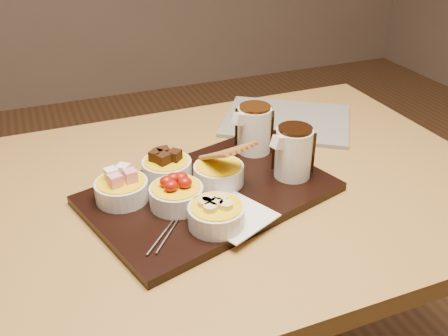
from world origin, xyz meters
name	(u,v)px	position (x,y,z in m)	size (l,w,h in m)	color
dining_table	(211,225)	(0.00, 0.00, 0.65)	(1.20, 0.80, 0.75)	#A9813E
serving_board	(210,193)	(-0.02, -0.04, 0.76)	(0.46, 0.30, 0.02)	black
napkin	(234,216)	(-0.01, -0.14, 0.77)	(0.12, 0.12, 0.00)	white
bowl_marshmallows	(122,191)	(-0.18, -0.01, 0.79)	(0.10, 0.10, 0.04)	silver
bowl_cake	(167,169)	(-0.08, 0.03, 0.79)	(0.10, 0.10, 0.04)	silver
bowl_strawberries	(177,196)	(-0.09, -0.07, 0.79)	(0.10, 0.10, 0.04)	silver
bowl_biscotti	(219,174)	(0.01, -0.02, 0.79)	(0.10, 0.10, 0.04)	silver
bowl_bananas	(216,216)	(-0.05, -0.15, 0.79)	(0.10, 0.10, 0.04)	silver
pitcher_dark_chocolate	(293,153)	(0.16, -0.05, 0.82)	(0.07, 0.07, 0.10)	silver
pitcher_milk_chocolate	(254,130)	(0.13, 0.08, 0.82)	(0.07, 0.07, 0.10)	silver
fondue_skewers	(180,211)	(-0.09, -0.09, 0.77)	(0.26, 0.03, 0.01)	silver
newspaper	(286,121)	(0.29, 0.22, 0.76)	(0.31, 0.25, 0.01)	beige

